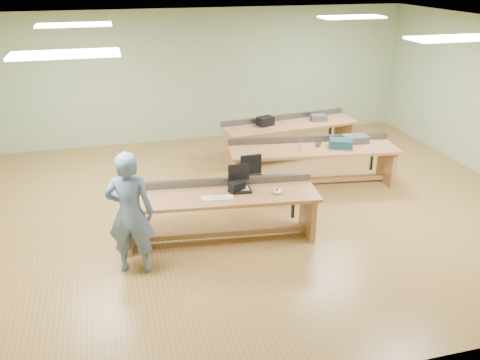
# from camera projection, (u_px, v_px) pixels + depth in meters

# --- Properties ---
(floor) EXTENTS (10.00, 10.00, 0.00)m
(floor) POSITION_uv_depth(u_px,v_px,m) (244.00, 209.00, 8.77)
(floor) COLOR olive
(floor) RESTS_ON ground
(ceiling) EXTENTS (10.00, 10.00, 0.00)m
(ceiling) POSITION_uv_depth(u_px,v_px,m) (245.00, 29.00, 7.58)
(ceiling) COLOR silver
(ceiling) RESTS_ON wall_back
(wall_back) EXTENTS (10.00, 0.04, 3.00)m
(wall_back) POSITION_uv_depth(u_px,v_px,m) (199.00, 76.00, 11.73)
(wall_back) COLOR #96AA81
(wall_back) RESTS_ON floor
(wall_front) EXTENTS (10.00, 0.04, 3.00)m
(wall_front) POSITION_uv_depth(u_px,v_px,m) (360.00, 250.00, 4.63)
(wall_front) COLOR #96AA81
(wall_front) RESTS_ON floor
(fluor_panels) EXTENTS (6.20, 3.50, 0.03)m
(fluor_panels) POSITION_uv_depth(u_px,v_px,m) (245.00, 31.00, 7.60)
(fluor_panels) COLOR white
(fluor_panels) RESTS_ON ceiling
(workbench_front) EXTENTS (2.99, 1.10, 0.86)m
(workbench_front) POSITION_uv_depth(u_px,v_px,m) (220.00, 205.00, 7.62)
(workbench_front) COLOR #A57345
(workbench_front) RESTS_ON floor
(workbench_mid) EXTENTS (3.20, 1.23, 0.86)m
(workbench_mid) POSITION_uv_depth(u_px,v_px,m) (312.00, 157.00, 9.51)
(workbench_mid) COLOR #A57345
(workbench_mid) RESTS_ON floor
(workbench_back) EXTENTS (2.99, 1.13, 0.86)m
(workbench_back) POSITION_uv_depth(u_px,v_px,m) (290.00, 132.00, 10.90)
(workbench_back) COLOR #A57345
(workbench_back) RESTS_ON floor
(person) EXTENTS (0.72, 0.56, 1.74)m
(person) POSITION_uv_depth(u_px,v_px,m) (130.00, 213.00, 6.70)
(person) COLOR slate
(person) RESTS_ON floor
(laptop_base) EXTENTS (0.34, 0.29, 0.04)m
(laptop_base) POSITION_uv_depth(u_px,v_px,m) (240.00, 190.00, 7.63)
(laptop_base) COLOR black
(laptop_base) RESTS_ON workbench_front
(laptop_screen) EXTENTS (0.32, 0.04, 0.25)m
(laptop_screen) POSITION_uv_depth(u_px,v_px,m) (239.00, 172.00, 7.65)
(laptop_screen) COLOR black
(laptop_screen) RESTS_ON laptop_base
(keyboard) EXTENTS (0.48, 0.22, 0.03)m
(keyboard) POSITION_uv_depth(u_px,v_px,m) (218.00, 198.00, 7.37)
(keyboard) COLOR silver
(keyboard) RESTS_ON workbench_front
(trackball_mouse) EXTENTS (0.18, 0.19, 0.07)m
(trackball_mouse) POSITION_uv_depth(u_px,v_px,m) (278.00, 191.00, 7.55)
(trackball_mouse) COLOR white
(trackball_mouse) RESTS_ON workbench_front
(camera_bag) EXTENTS (0.27, 0.23, 0.16)m
(camera_bag) POSITION_uv_depth(u_px,v_px,m) (237.00, 187.00, 7.58)
(camera_bag) COLOR black
(camera_bag) RESTS_ON workbench_front
(task_chair) EXTENTS (0.46, 0.46, 0.83)m
(task_chair) POSITION_uv_depth(u_px,v_px,m) (253.00, 186.00, 8.91)
(task_chair) COLOR black
(task_chair) RESTS_ON floor
(parts_bin_teal) EXTENTS (0.50, 0.45, 0.15)m
(parts_bin_teal) POSITION_uv_depth(u_px,v_px,m) (341.00, 143.00, 9.43)
(parts_bin_teal) COLOR #133640
(parts_bin_teal) RESTS_ON workbench_mid
(parts_bin_grey) EXTENTS (0.48, 0.32, 0.13)m
(parts_bin_grey) POSITION_uv_depth(u_px,v_px,m) (355.00, 139.00, 9.69)
(parts_bin_grey) COLOR #39393C
(parts_bin_grey) RESTS_ON workbench_mid
(mug) EXTENTS (0.14, 0.14, 0.09)m
(mug) POSITION_uv_depth(u_px,v_px,m) (318.00, 144.00, 9.47)
(mug) COLOR #39393C
(mug) RESTS_ON workbench_mid
(drinks_can) EXTENTS (0.09, 0.09, 0.12)m
(drinks_can) POSITION_uv_depth(u_px,v_px,m) (300.00, 146.00, 9.31)
(drinks_can) COLOR silver
(drinks_can) RESTS_ON workbench_mid
(storage_box_back) EXTENTS (0.39, 0.33, 0.19)m
(storage_box_back) POSITION_uv_depth(u_px,v_px,m) (265.00, 121.00, 10.67)
(storage_box_back) COLOR black
(storage_box_back) RESTS_ON workbench_back
(tray_back) EXTENTS (0.35, 0.28, 0.13)m
(tray_back) POSITION_uv_depth(u_px,v_px,m) (318.00, 118.00, 11.00)
(tray_back) COLOR #39393C
(tray_back) RESTS_ON workbench_back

